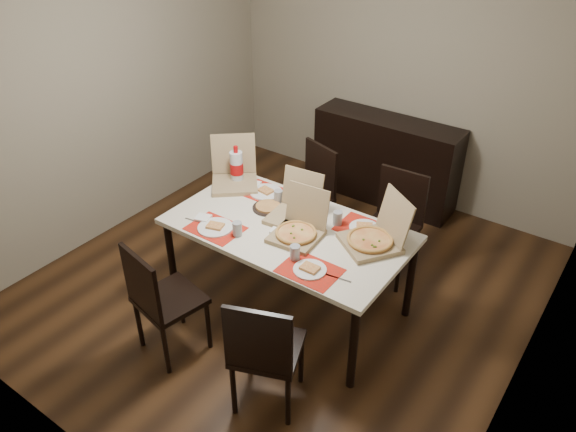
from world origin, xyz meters
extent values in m
cube|color=#3F2613|center=(0.00, 0.00, -0.01)|extent=(3.80, 4.00, 0.02)
cube|color=gray|center=(0.00, 2.01, 1.30)|extent=(3.80, 0.02, 2.60)
cube|color=gray|center=(-1.91, 0.00, 1.30)|extent=(0.02, 4.00, 2.60)
cube|color=gray|center=(1.91, 0.00, 1.30)|extent=(0.02, 4.00, 2.60)
cube|color=black|center=(0.00, 1.78, 0.45)|extent=(1.50, 0.40, 0.90)
cube|color=beige|center=(0.16, -0.18, 0.73)|extent=(1.80, 1.00, 0.04)
cylinder|color=black|center=(-0.68, -0.62, 0.35)|extent=(0.06, 0.06, 0.71)
cylinder|color=black|center=(1.00, -0.62, 0.35)|extent=(0.06, 0.06, 0.71)
cylinder|color=black|center=(-0.68, 0.26, 0.35)|extent=(0.06, 0.06, 0.71)
cylinder|color=black|center=(1.00, 0.26, 0.35)|extent=(0.06, 0.06, 0.71)
cube|color=black|center=(-0.24, -1.05, 0.45)|extent=(0.50, 0.50, 0.04)
cube|color=black|center=(-0.28, -1.24, 0.70)|extent=(0.42, 0.11, 0.46)
cylinder|color=black|center=(-0.46, -1.19, 0.21)|extent=(0.04, 0.04, 0.43)
cylinder|color=black|center=(-0.10, -1.26, 0.21)|extent=(0.04, 0.04, 0.43)
cylinder|color=black|center=(-0.38, -0.84, 0.21)|extent=(0.04, 0.04, 0.43)
cylinder|color=black|center=(-0.03, -0.91, 0.21)|extent=(0.04, 0.04, 0.43)
cube|color=black|center=(0.60, -1.02, 0.45)|extent=(0.54, 0.54, 0.04)
cube|color=black|center=(0.67, -1.20, 0.70)|extent=(0.40, 0.18, 0.46)
cylinder|color=black|center=(0.50, -1.26, 0.21)|extent=(0.04, 0.04, 0.43)
cylinder|color=black|center=(0.83, -1.13, 0.21)|extent=(0.04, 0.04, 0.43)
cylinder|color=black|center=(0.37, -0.92, 0.21)|extent=(0.04, 0.04, 0.43)
cylinder|color=black|center=(0.70, -0.79, 0.21)|extent=(0.04, 0.04, 0.43)
cube|color=black|center=(-0.25, 0.66, 0.45)|extent=(0.53, 0.53, 0.04)
cube|color=black|center=(-0.20, 0.84, 0.70)|extent=(0.41, 0.16, 0.46)
cylinder|color=black|center=(-0.03, 0.77, 0.21)|extent=(0.04, 0.04, 0.43)
cylinder|color=black|center=(-0.37, 0.88, 0.21)|extent=(0.04, 0.04, 0.43)
cylinder|color=black|center=(-0.14, 0.43, 0.21)|extent=(0.04, 0.04, 0.43)
cylinder|color=black|center=(-0.48, 0.54, 0.21)|extent=(0.04, 0.04, 0.43)
cube|color=black|center=(0.63, 0.64, 0.45)|extent=(0.44, 0.44, 0.04)
cube|color=black|center=(0.62, 0.83, 0.70)|extent=(0.42, 0.05, 0.46)
cylinder|color=black|center=(0.80, 0.83, 0.21)|extent=(0.04, 0.04, 0.43)
cylinder|color=black|center=(0.44, 0.81, 0.21)|extent=(0.04, 0.04, 0.43)
cylinder|color=black|center=(0.82, 0.47, 0.21)|extent=(0.04, 0.04, 0.43)
cylinder|color=black|center=(0.46, 0.45, 0.21)|extent=(0.04, 0.04, 0.43)
cube|color=red|center=(-0.27, -0.51, 0.75)|extent=(0.40, 0.30, 0.00)
cylinder|color=white|center=(-0.27, -0.51, 0.76)|extent=(0.27, 0.27, 0.01)
cube|color=#E5D072|center=(-0.27, -0.51, 0.78)|extent=(0.14, 0.12, 0.02)
cylinder|color=#90939A|center=(-0.08, -0.48, 0.81)|extent=(0.07, 0.07, 0.11)
cube|color=#B2B2B7|center=(-0.45, -0.53, 0.75)|extent=(0.20, 0.04, 0.00)
cube|color=white|center=(-0.43, -0.47, 0.76)|extent=(0.13, 0.13, 0.02)
cube|color=red|center=(0.59, -0.53, 0.75)|extent=(0.40, 0.30, 0.00)
cylinder|color=white|center=(0.59, -0.53, 0.76)|extent=(0.23, 0.23, 0.01)
cube|color=#E5D072|center=(0.59, -0.53, 0.78)|extent=(0.12, 0.09, 0.02)
cylinder|color=#90939A|center=(0.43, -0.48, 0.81)|extent=(0.07, 0.07, 0.11)
cube|color=#B2B2B7|center=(0.77, -0.49, 0.75)|extent=(0.20, 0.04, 0.00)
cube|color=red|center=(-0.28, 0.12, 0.75)|extent=(0.40, 0.30, 0.00)
cylinder|color=white|center=(-0.28, 0.12, 0.76)|extent=(0.27, 0.27, 0.01)
cube|color=#E5D072|center=(-0.28, 0.12, 0.78)|extent=(0.13, 0.11, 0.02)
cylinder|color=#90939A|center=(-0.11, 0.06, 0.81)|extent=(0.07, 0.07, 0.11)
cube|color=#B2B2B7|center=(-0.42, 0.16, 0.75)|extent=(0.20, 0.04, 0.00)
cube|color=white|center=(-0.44, 0.16, 0.76)|extent=(0.13, 0.13, 0.02)
cube|color=red|center=(0.64, 0.13, 0.75)|extent=(0.40, 0.30, 0.00)
cylinder|color=white|center=(0.64, 0.13, 0.76)|extent=(0.23, 0.23, 0.01)
cube|color=#E5D072|center=(0.64, 0.13, 0.78)|extent=(0.15, 0.14, 0.02)
cylinder|color=#90939A|center=(0.44, 0.07, 0.81)|extent=(0.07, 0.07, 0.11)
cube|color=#B2B2B7|center=(0.78, 0.15, 0.75)|extent=(0.20, 0.04, 0.00)
cube|color=white|center=(0.14, -0.27, 0.76)|extent=(0.14, 0.13, 0.02)
cube|color=#917954|center=(0.29, -0.27, 0.77)|extent=(0.36, 0.36, 0.03)
cube|color=#917954|center=(0.28, -0.10, 0.94)|extent=(0.34, 0.11, 0.30)
cylinder|color=#E5D072|center=(0.29, -0.27, 0.79)|extent=(0.31, 0.31, 0.02)
cube|color=#917954|center=(0.77, -0.04, 0.77)|extent=(0.51, 0.51, 0.04)
cube|color=#917954|center=(0.88, 0.12, 0.95)|extent=(0.35, 0.28, 0.33)
cylinder|color=#E5D072|center=(0.77, -0.04, 0.80)|extent=(0.44, 0.44, 0.02)
cube|color=#917954|center=(-0.57, 0.07, 0.77)|extent=(0.53, 0.53, 0.04)
cube|color=#917954|center=(-0.69, 0.21, 0.96)|extent=(0.34, 0.31, 0.34)
cube|color=#917954|center=(0.13, -0.08, 0.77)|extent=(0.37, 0.37, 0.03)
cube|color=#917954|center=(0.11, 0.09, 0.94)|extent=(0.34, 0.11, 0.30)
cylinder|color=black|center=(-0.12, -0.06, 0.76)|extent=(0.25, 0.25, 0.01)
cylinder|color=tan|center=(-0.12, -0.06, 0.77)|extent=(0.19, 0.19, 0.02)
imported|color=white|center=(0.25, 0.03, 0.76)|extent=(0.15, 0.15, 0.03)
cylinder|color=silver|center=(-0.59, 0.13, 0.89)|extent=(0.11, 0.11, 0.28)
cylinder|color=#AC070B|center=(-0.59, 0.13, 0.89)|extent=(0.11, 0.11, 0.10)
cylinder|color=#AC070B|center=(-0.59, 0.13, 1.06)|extent=(0.04, 0.04, 0.05)
camera|label=1|loc=(2.18, -3.02, 3.09)|focal=35.00mm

